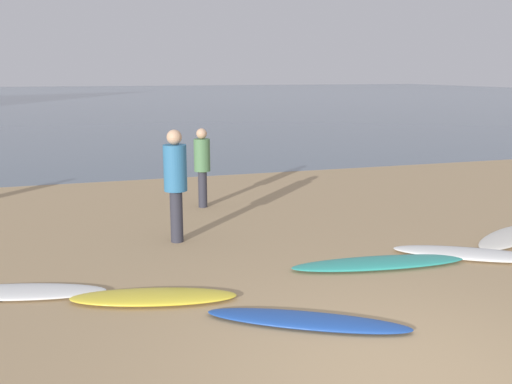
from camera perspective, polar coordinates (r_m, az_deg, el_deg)
ground_plane at (r=14.50m, az=-6.51°, el=0.76°), size 120.00×120.00×0.20m
ocean_water at (r=64.58m, az=-15.22°, el=9.17°), size 140.00×100.00×0.01m
surfboard_2 at (r=7.70m, az=-22.65°, el=-9.23°), size 2.20×1.07×0.08m
surfboard_3 at (r=7.05m, az=-10.24°, el=-10.32°), size 2.08×1.03×0.10m
surfboard_4 at (r=6.37m, az=5.15°, el=-12.73°), size 2.19×1.51×0.09m
surfboard_5 at (r=8.30m, az=12.34°, el=-6.96°), size 2.64×0.86×0.10m
surfboard_6 at (r=9.07m, az=20.68°, el=-5.83°), size 2.20×1.68×0.10m
surfboard_7 at (r=10.23m, az=24.06°, el=-4.13°), size 2.00×1.44×0.10m
person_1 at (r=11.45m, az=-5.43°, el=3.10°), size 0.32×0.32×1.61m
person_2 at (r=9.09m, az=-8.10°, el=1.54°), size 0.37×0.37×1.82m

